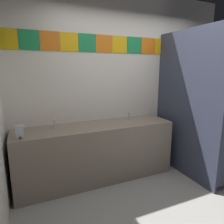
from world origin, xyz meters
TOP-DOWN VIEW (x-y plane):
  - ground_plane at (0.00, 0.00)m, footprint 8.05×8.05m
  - wall_back at (0.00, 1.48)m, footprint 3.66×0.09m
  - vanity_counter at (-0.64, 1.15)m, footprint 2.29×0.58m
  - faucet_left at (-1.21, 1.24)m, footprint 0.04×0.10m
  - faucet_right at (-0.07, 1.24)m, footprint 0.04×0.10m
  - soap_dispenser at (-1.64, 0.98)m, footprint 0.09×0.09m
  - stall_divider at (0.84, 0.53)m, footprint 0.92×1.32m
  - toilet at (1.17, 0.98)m, footprint 0.39×0.49m

SIDE VIEW (x-z plane):
  - ground_plane at x=0.00m, z-range 0.00..0.00m
  - toilet at x=1.17m, z-range -0.07..0.67m
  - vanity_counter at x=-0.64m, z-range 0.01..0.84m
  - faucet_left at x=-1.21m, z-range 0.81..0.95m
  - faucet_right at x=-0.07m, z-range 0.81..0.95m
  - soap_dispenser at x=-1.64m, z-range 0.83..0.99m
  - stall_divider at x=0.84m, z-range 0.00..2.19m
  - wall_back at x=0.00m, z-range 0.01..2.81m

